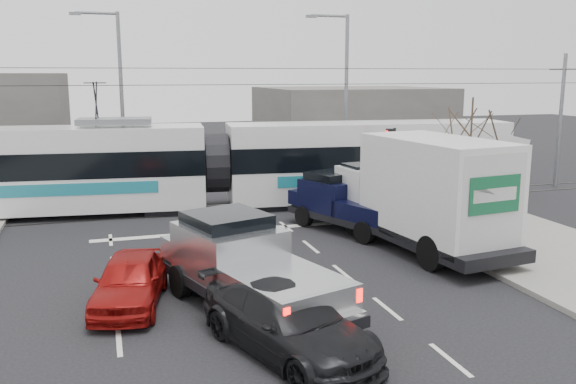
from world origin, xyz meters
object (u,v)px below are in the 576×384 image
object	(u,v)px
street_lamp_far	(118,91)
navy_pickup	(343,202)
street_lamp_near	(343,90)
red_car	(130,280)
silver_pickup	(243,264)
green_car	(224,253)
traffic_signal	(391,152)
bare_tree	(471,135)
tram	(215,165)
box_truck	(424,194)
dark_car	(288,321)

from	to	relation	value
street_lamp_far	navy_pickup	distance (m)	14.15
navy_pickup	street_lamp_near	bearing A→B (deg)	45.71
street_lamp_near	red_car	world-z (taller)	street_lamp_near
silver_pickup	green_car	distance (m)	2.86
navy_pickup	red_car	size ratio (longest dim) A/B	1.36
traffic_signal	red_car	distance (m)	13.43
bare_tree	tram	xyz separation A→B (m)	(-7.94, 7.65, -1.81)
bare_tree	silver_pickup	xyz separation A→B (m)	(-9.42, -4.29, -2.62)
bare_tree	traffic_signal	distance (m)	4.28
bare_tree	box_truck	world-z (taller)	bare_tree
street_lamp_near	street_lamp_far	distance (m)	11.67
silver_pickup	traffic_signal	bearing A→B (deg)	27.50
tram	navy_pickup	xyz separation A→B (m)	(4.06, -5.16, -0.91)
traffic_signal	tram	xyz separation A→B (m)	(-6.81, 3.65, -0.76)
bare_tree	street_lamp_far	xyz separation A→B (m)	(-11.79, 13.50, 1.32)
silver_pickup	green_car	bearing A→B (deg)	71.66
tram	dark_car	bearing A→B (deg)	-88.52
traffic_signal	navy_pickup	distance (m)	3.56
bare_tree	street_lamp_near	xyz separation A→B (m)	(-0.29, 11.50, 1.32)
street_lamp_near	navy_pickup	distance (m)	10.52
street_lamp_near	dark_car	xyz separation A→B (m)	(-8.81, -18.62, -4.40)
street_lamp_far	green_car	world-z (taller)	street_lamp_far
green_car	dark_car	bearing A→B (deg)	-94.69
bare_tree	street_lamp_far	world-z (taller)	street_lamp_far
traffic_signal	street_lamp_near	xyz separation A→B (m)	(0.84, 7.50, 2.37)
box_truck	dark_car	size ratio (longest dim) A/B	1.64
silver_pickup	red_car	size ratio (longest dim) A/B	1.69
navy_pickup	dark_car	size ratio (longest dim) A/B	1.11
red_car	silver_pickup	bearing A→B (deg)	-7.06
street_lamp_near	silver_pickup	size ratio (longest dim) A/B	1.32
street_lamp_near	green_car	size ratio (longest dim) A/B	1.93
navy_pickup	dark_car	world-z (taller)	navy_pickup
street_lamp_far	box_truck	xyz separation A→B (m)	(9.48, -14.36, -3.18)
traffic_signal	box_truck	world-z (taller)	box_truck
bare_tree	navy_pickup	size ratio (longest dim) A/B	0.91
street_lamp_near	tram	size ratio (longest dim) A/B	0.33
box_truck	green_car	distance (m)	7.21
box_truck	navy_pickup	world-z (taller)	box_truck
box_truck	navy_pickup	size ratio (longest dim) A/B	1.47
traffic_signal	silver_pickup	bearing A→B (deg)	-135.01
street_lamp_far	green_car	bearing A→B (deg)	-80.87
bare_tree	box_truck	xyz separation A→B (m)	(-2.31, -0.86, -1.86)
street_lamp_far	tram	size ratio (longest dim) A/B	0.33
tram	box_truck	xyz separation A→B (m)	(5.63, -8.51, -0.06)
traffic_signal	street_lamp_far	bearing A→B (deg)	138.28
tram	red_car	distance (m)	11.81
bare_tree	green_car	world-z (taller)	bare_tree
box_truck	dark_car	distance (m)	9.31
traffic_signal	green_car	bearing A→B (deg)	-146.42
street_lamp_far	navy_pickup	xyz separation A→B (m)	(7.90, -11.02, -4.04)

